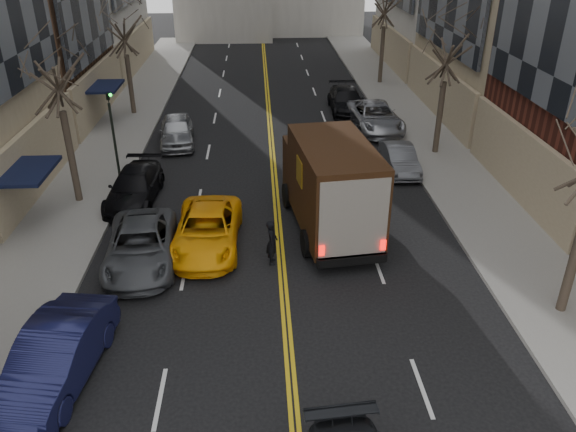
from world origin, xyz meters
The scene contains 16 objects.
sidewalk_left centered at (-9.00, 27.00, 0.07)m, with size 4.00×66.00×0.15m, color slate.
sidewalk_right centered at (9.00, 27.00, 0.07)m, with size 4.00×66.00×0.15m, color slate.
tree_lf_mid centered at (-8.80, 20.00, 6.60)m, with size 3.20×3.20×8.91m.
tree_lf_far centered at (-8.80, 33.00, 6.02)m, with size 3.20×3.20×8.12m.
tree_rt_mid centered at (8.80, 25.00, 6.17)m, with size 3.20×3.20×8.32m.
traffic_signal centered at (-7.39, 22.00, 2.82)m, with size 0.29×0.26×4.70m.
ups_truck centered at (2.04, 16.95, 1.95)m, with size 3.52×7.31×3.86m.
taxi centered at (-2.78, 15.79, 0.73)m, with size 2.42×5.25×1.46m, color #FFA90A.
pedestrian centered at (-0.34, 14.52, 0.87)m, with size 0.63×0.42×1.73m, color black.
parked_lf_b centered at (-6.30, 8.84, 0.81)m, with size 1.72×4.93×1.63m, color #121438.
parked_lf_c centered at (-5.10, 14.76, 0.72)m, with size 2.41×5.22×1.45m, color #46494D.
parked_lf_d centered at (-6.30, 19.99, 0.71)m, with size 1.98×4.87×1.41m, color black.
parked_lf_e centered at (-5.31, 27.36, 0.79)m, with size 1.86×4.61×1.57m, color #A0A3A7.
parked_rt_a centered at (6.30, 22.79, 0.65)m, with size 1.37×3.93×1.30m, color #52545A.
parked_rt_b centered at (6.30, 29.23, 0.79)m, with size 2.62×5.69×1.58m, color #AAACB2.
parked_rt_c centered at (5.10, 32.84, 0.76)m, with size 2.14×5.25×1.52m, color black.
Camera 1 is at (-0.73, -3.03, 11.12)m, focal length 35.00 mm.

